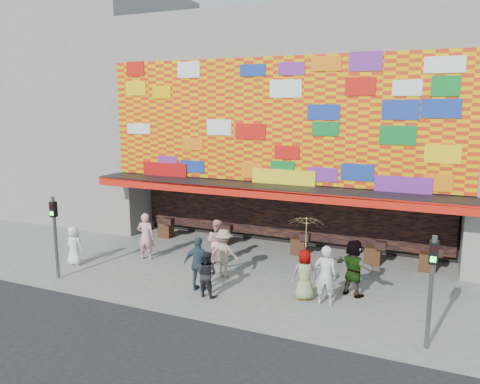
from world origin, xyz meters
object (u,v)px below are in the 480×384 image
(ped_i, at_px, (217,241))
(signal_right, at_px, (431,280))
(ped_c, at_px, (207,274))
(signal_left, at_px, (55,228))
(ped_h, at_px, (325,275))
(ped_f, at_px, (354,268))
(ped_d, at_px, (224,253))
(ped_g, at_px, (305,275))
(ped_e, at_px, (199,264))
(parasol, at_px, (306,233))
(ped_b, at_px, (146,236))
(ped_a, at_px, (74,246))

(ped_i, bearing_deg, signal_right, 159.65)
(ped_c, relative_size, ped_i, 0.86)
(signal_left, bearing_deg, signal_right, 0.00)
(ped_h, xyz_separation_m, ped_i, (-4.82, 2.12, -0.07))
(ped_f, xyz_separation_m, ped_h, (-0.68, -1.07, 0.01))
(ped_d, bearing_deg, ped_g, 157.04)
(signal_right, height_order, ped_h, signal_right)
(ped_h, bearing_deg, signal_left, 0.72)
(ped_e, bearing_deg, ped_c, 144.75)
(signal_left, relative_size, ped_i, 1.69)
(ped_e, relative_size, ped_g, 1.13)
(ped_i, height_order, parasol, parasol)
(ped_e, bearing_deg, ped_h, -173.29)
(ped_d, height_order, parasol, parasol)
(signal_left, bearing_deg, ped_i, 39.55)
(ped_c, bearing_deg, ped_b, -24.28)
(ped_g, bearing_deg, ped_b, -33.63)
(ped_f, bearing_deg, ped_a, 29.58)
(signal_right, relative_size, ped_b, 1.57)
(ped_c, bearing_deg, ped_i, -63.38)
(ped_c, bearing_deg, ped_g, -154.94)
(ped_b, bearing_deg, ped_d, 157.38)
(ped_c, bearing_deg, ped_f, -149.45)
(ped_d, bearing_deg, signal_left, 16.02)
(signal_right, xyz_separation_m, ped_h, (-3.04, 1.63, -0.91))
(ped_a, distance_m, ped_h, 9.85)
(ped_g, distance_m, ped_i, 4.58)
(signal_left, xyz_separation_m, ped_d, (5.42, 2.54, -0.98))
(signal_right, relative_size, ped_g, 1.82)
(signal_right, xyz_separation_m, ped_b, (-10.71, 3.07, -0.91))
(ped_a, xyz_separation_m, ped_d, (5.91, 1.16, 0.12))
(ped_d, distance_m, ped_h, 4.04)
(signal_left, height_order, ped_a, signal_left)
(ped_a, height_order, ped_f, ped_f)
(ped_b, height_order, parasol, parasol)
(signal_left, height_order, ped_g, signal_left)
(ped_c, relative_size, ped_e, 0.82)
(ped_b, bearing_deg, signal_right, 149.38)
(ped_a, height_order, ped_d, ped_d)
(ped_g, bearing_deg, signal_left, -11.51)
(ped_b, height_order, ped_d, ped_b)
(ped_i, bearing_deg, ped_b, 18.60)
(ped_c, height_order, ped_e, ped_e)
(ped_c, relative_size, parasol, 0.77)
(ped_f, bearing_deg, ped_g, 57.21)
(ped_b, bearing_deg, ped_i, 178.80)
(ped_b, height_order, ped_h, same)
(parasol, bearing_deg, signal_right, -25.01)
(ped_a, relative_size, ped_d, 0.87)
(ped_i, bearing_deg, ped_a, 30.37)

